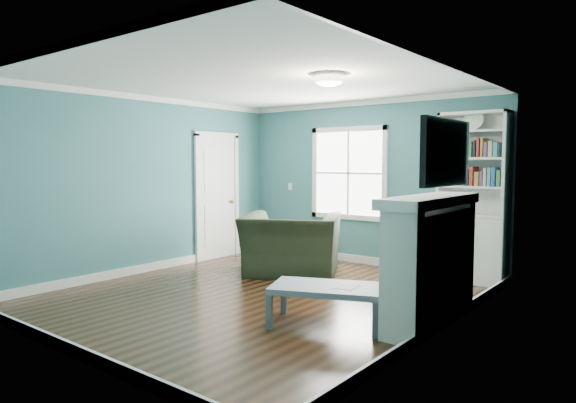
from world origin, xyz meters
The scene contains 13 objects.
floor centered at (0.00, 0.00, 0.00)m, with size 5.00×5.00×0.00m, color black.
room_walls centered at (0.00, 0.00, 1.58)m, with size 5.00×5.00×5.00m.
trim centered at (0.00, 0.00, 1.24)m, with size 4.50×5.00×2.60m.
window centered at (-0.30, 2.49, 1.45)m, with size 1.40×0.06×1.50m.
bookshelf centered at (1.77, 2.30, 0.92)m, with size 0.90×0.35×2.31m.
fireplace centered at (2.08, 0.20, 0.64)m, with size 0.44×1.58×1.30m.
tv centered at (2.20, 0.20, 1.72)m, with size 0.06×1.10×0.65m, color black.
door centered at (-2.22, 1.40, 1.07)m, with size 0.12×0.98×2.17m.
ceiling_fixture centered at (0.90, 0.10, 2.55)m, with size 0.38×0.38×0.15m.
light_switch centered at (-1.50, 2.48, 1.20)m, with size 0.08×0.01×0.12m, color white.
recliner centered at (-0.45, 1.16, 0.59)m, with size 1.35×0.88×1.18m, color black.
coffee_table centered at (1.25, -0.45, 0.35)m, with size 1.24×0.98×0.40m.
paper_sheet centered at (1.43, -0.35, 0.40)m, with size 0.21×0.26×0.00m, color white.
Camera 1 is at (4.08, -4.66, 1.64)m, focal length 32.00 mm.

